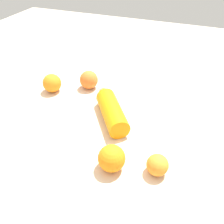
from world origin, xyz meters
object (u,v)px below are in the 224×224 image
Objects in this scene: orange_1 at (89,80)px; orange_3 at (52,83)px; orange_0 at (112,158)px; folded_napkin at (128,80)px; orange_2 at (157,165)px; water_bottle at (110,108)px.

orange_1 and orange_3 have the same top height.
orange_0 reaches higher than folded_napkin.
orange_0 is at bearing -37.49° from orange_3.
folded_napkin is (-0.24, 0.46, -0.03)m from orange_2.
orange_2 is at bearing 13.45° from orange_0.
orange_1 is 0.51m from orange_2.
folded_napkin is at bearing 41.19° from orange_1.
water_bottle is at bearing -13.97° from orange_3.
water_bottle is 3.10× the size of orange_0.
orange_1 reaches higher than water_bottle.
orange_1 is at bearing 10.69° from water_bottle.
orange_1 reaches higher than folded_napkin.
orange_0 is 0.13m from orange_2.
orange_3 is at bearing 142.51° from orange_0.
orange_0 is 1.01× the size of orange_1.
orange_0 is (0.09, -0.22, 0.00)m from water_bottle.
orange_3 is at bearing 152.56° from orange_2.
folded_napkin is at bearing 117.09° from orange_2.
water_bottle is 0.29m from orange_2.
folded_napkin is (-0.02, 0.27, -0.03)m from water_bottle.
orange_3 is (-0.51, 0.26, 0.01)m from orange_2.
orange_0 reaches higher than orange_2.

